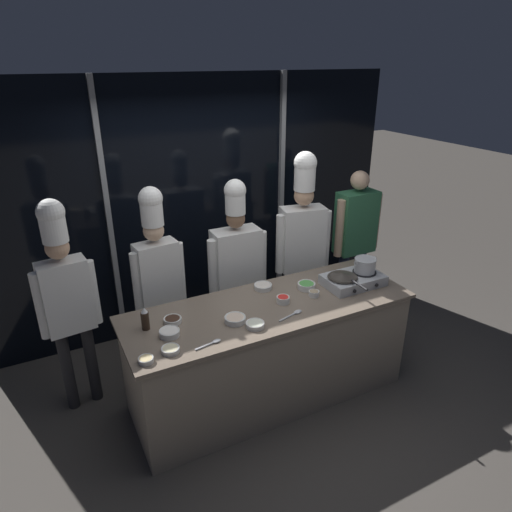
{
  "coord_description": "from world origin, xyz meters",
  "views": [
    {
      "loc": [
        -1.62,
        -2.9,
        2.84
      ],
      "look_at": [
        0.0,
        0.25,
        1.28
      ],
      "focal_mm": 32.0,
      "sensor_mm": 36.0,
      "label": 1
    }
  ],
  "objects_px": {
    "portable_stove": "(353,280)",
    "prep_bowl_ginger": "(146,359)",
    "prep_bowl_rice": "(169,332)",
    "frying_pan": "(343,276)",
    "prep_bowl_mushrooms": "(314,293)",
    "chef_head": "(66,291)",
    "prep_bowl_chicken": "(235,319)",
    "prep_bowl_soy_glaze": "(173,320)",
    "stock_pot": "(365,265)",
    "squeeze_bottle_soy": "(145,319)",
    "prep_bowl_noodles": "(170,349)",
    "chef_sous": "(157,270)",
    "person_guest": "(355,233)",
    "serving_spoon_solid": "(213,343)",
    "chef_line": "(236,261)",
    "prep_bowl_onion": "(263,286)",
    "serving_spoon_slotted": "(295,313)",
    "prep_bowl_scallions": "(306,285)",
    "prep_bowl_bell_pepper": "(283,299)",
    "prep_bowl_bean_sprouts": "(255,324)",
    "chef_pastry": "(302,237)"
  },
  "relations": [
    {
      "from": "prep_bowl_mushrooms",
      "to": "chef_sous",
      "type": "xyz_separation_m",
      "value": [
        -1.15,
        0.78,
        0.14
      ]
    },
    {
      "from": "prep_bowl_ginger",
      "to": "serving_spoon_solid",
      "type": "relative_size",
      "value": 0.5
    },
    {
      "from": "prep_bowl_bean_sprouts",
      "to": "serving_spoon_solid",
      "type": "xyz_separation_m",
      "value": [
        -0.37,
        -0.06,
        -0.02
      ]
    },
    {
      "from": "prep_bowl_chicken",
      "to": "chef_head",
      "type": "xyz_separation_m",
      "value": [
        -1.14,
        0.76,
        0.16
      ]
    },
    {
      "from": "prep_bowl_scallions",
      "to": "prep_bowl_rice",
      "type": "relative_size",
      "value": 1.05
    },
    {
      "from": "prep_bowl_soy_glaze",
      "to": "prep_bowl_rice",
      "type": "bearing_deg",
      "value": -114.69
    },
    {
      "from": "serving_spoon_slotted",
      "to": "chef_sous",
      "type": "bearing_deg",
      "value": 131.2
    },
    {
      "from": "chef_line",
      "to": "prep_bowl_bell_pepper",
      "type": "bearing_deg",
      "value": 97.39
    },
    {
      "from": "stock_pot",
      "to": "chef_pastry",
      "type": "relative_size",
      "value": 0.11
    },
    {
      "from": "serving_spoon_slotted",
      "to": "chef_head",
      "type": "distance_m",
      "value": 1.84
    },
    {
      "from": "chef_sous",
      "to": "chef_head",
      "type": "bearing_deg",
      "value": -0.2
    },
    {
      "from": "prep_bowl_bell_pepper",
      "to": "chef_head",
      "type": "relative_size",
      "value": 0.06
    },
    {
      "from": "chef_sous",
      "to": "person_guest",
      "type": "relative_size",
      "value": 1.06
    },
    {
      "from": "stock_pot",
      "to": "prep_bowl_ginger",
      "type": "distance_m",
      "value": 2.12
    },
    {
      "from": "portable_stove",
      "to": "prep_bowl_chicken",
      "type": "xyz_separation_m",
      "value": [
        -1.22,
        -0.09,
        -0.02
      ]
    },
    {
      "from": "portable_stove",
      "to": "prep_bowl_ginger",
      "type": "bearing_deg",
      "value": -172.1
    },
    {
      "from": "prep_bowl_noodles",
      "to": "prep_bowl_rice",
      "type": "height_order",
      "value": "prep_bowl_rice"
    },
    {
      "from": "chef_head",
      "to": "prep_bowl_mushrooms",
      "type": "bearing_deg",
      "value": 153.77
    },
    {
      "from": "prep_bowl_bean_sprouts",
      "to": "person_guest",
      "type": "distance_m",
      "value": 2.01
    },
    {
      "from": "stock_pot",
      "to": "prep_bowl_noodles",
      "type": "distance_m",
      "value": 1.93
    },
    {
      "from": "frying_pan",
      "to": "prep_bowl_chicken",
      "type": "bearing_deg",
      "value": -175.74
    },
    {
      "from": "serving_spoon_solid",
      "to": "chef_sous",
      "type": "bearing_deg",
      "value": 95.32
    },
    {
      "from": "portable_stove",
      "to": "chef_head",
      "type": "xyz_separation_m",
      "value": [
        -2.35,
        0.67,
        0.14
      ]
    },
    {
      "from": "prep_bowl_mushrooms",
      "to": "chef_line",
      "type": "distance_m",
      "value": 0.86
    },
    {
      "from": "prep_bowl_ginger",
      "to": "prep_bowl_bean_sprouts",
      "type": "relative_size",
      "value": 0.72
    },
    {
      "from": "prep_bowl_soy_glaze",
      "to": "person_guest",
      "type": "bearing_deg",
      "value": 15.7
    },
    {
      "from": "prep_bowl_ginger",
      "to": "prep_bowl_noodles",
      "type": "bearing_deg",
      "value": 11.33
    },
    {
      "from": "squeeze_bottle_soy",
      "to": "prep_bowl_bean_sprouts",
      "type": "distance_m",
      "value": 0.83
    },
    {
      "from": "prep_bowl_bean_sprouts",
      "to": "serving_spoon_solid",
      "type": "bearing_deg",
      "value": -171.33
    },
    {
      "from": "chef_line",
      "to": "serving_spoon_solid",
      "type": "bearing_deg",
      "value": 58.03
    },
    {
      "from": "stock_pot",
      "to": "prep_bowl_noodles",
      "type": "height_order",
      "value": "stock_pot"
    },
    {
      "from": "prep_bowl_rice",
      "to": "prep_bowl_soy_glaze",
      "type": "bearing_deg",
      "value": 65.31
    },
    {
      "from": "prep_bowl_scallions",
      "to": "prep_bowl_soy_glaze",
      "type": "height_order",
      "value": "prep_bowl_scallions"
    },
    {
      "from": "chef_sous",
      "to": "chef_line",
      "type": "height_order",
      "value": "chef_sous"
    },
    {
      "from": "serving_spoon_solid",
      "to": "person_guest",
      "type": "distance_m",
      "value": 2.36
    },
    {
      "from": "prep_bowl_onion",
      "to": "chef_sous",
      "type": "bearing_deg",
      "value": 150.85
    },
    {
      "from": "prep_bowl_bean_sprouts",
      "to": "prep_bowl_scallions",
      "type": "xyz_separation_m",
      "value": [
        0.7,
        0.35,
        0.01
      ]
    },
    {
      "from": "chef_head",
      "to": "chef_sous",
      "type": "bearing_deg",
      "value": -179.94
    },
    {
      "from": "prep_bowl_rice",
      "to": "frying_pan",
      "type": "bearing_deg",
      "value": 1.2
    },
    {
      "from": "prep_bowl_ginger",
      "to": "prep_bowl_chicken",
      "type": "height_order",
      "value": "prep_bowl_chicken"
    },
    {
      "from": "squeeze_bottle_soy",
      "to": "chef_line",
      "type": "distance_m",
      "value": 1.22
    },
    {
      "from": "prep_bowl_chicken",
      "to": "prep_bowl_mushrooms",
      "type": "xyz_separation_m",
      "value": [
        0.78,
        0.07,
        0.0
      ]
    },
    {
      "from": "portable_stove",
      "to": "serving_spoon_solid",
      "type": "xyz_separation_m",
      "value": [
        -1.49,
        -0.28,
        -0.04
      ]
    },
    {
      "from": "squeeze_bottle_soy",
      "to": "prep_bowl_rice",
      "type": "relative_size",
      "value": 1.21
    },
    {
      "from": "prep_bowl_scallions",
      "to": "chef_head",
      "type": "xyz_separation_m",
      "value": [
        -1.94,
        0.54,
        0.16
      ]
    },
    {
      "from": "squeeze_bottle_soy",
      "to": "prep_bowl_noodles",
      "type": "bearing_deg",
      "value": -78.28
    },
    {
      "from": "prep_bowl_chicken",
      "to": "prep_bowl_onion",
      "type": "distance_m",
      "value": 0.6
    },
    {
      "from": "prep_bowl_onion",
      "to": "serving_spoon_solid",
      "type": "bearing_deg",
      "value": -141.15
    },
    {
      "from": "portable_stove",
      "to": "stock_pot",
      "type": "distance_m",
      "value": 0.17
    },
    {
      "from": "prep_bowl_mushrooms",
      "to": "chef_head",
      "type": "bearing_deg",
      "value": 160.19
    }
  ]
}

